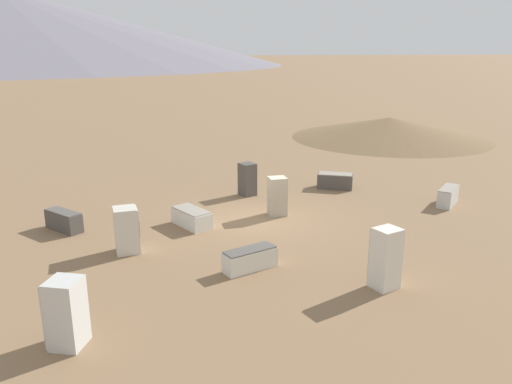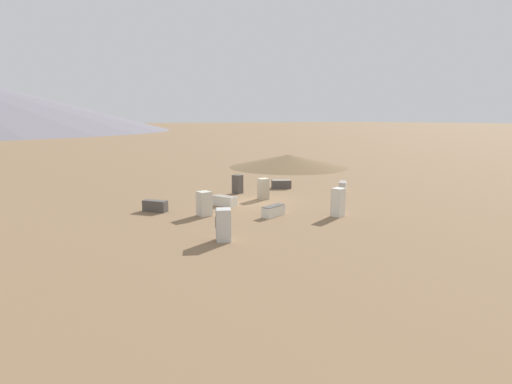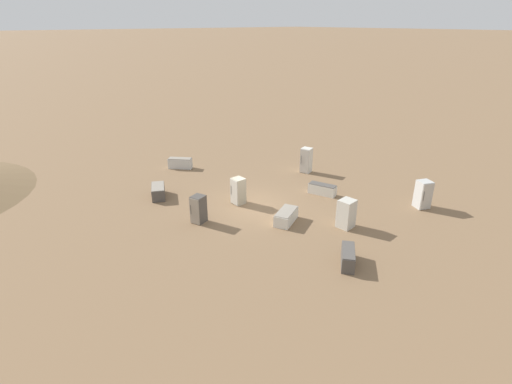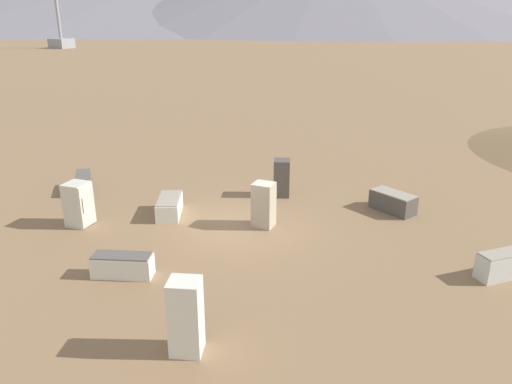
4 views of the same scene
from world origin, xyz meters
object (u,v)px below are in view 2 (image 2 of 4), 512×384
discarded_fridge_2 (237,184)px  discarded_fridge_6 (273,211)px  discarded_fridge_3 (204,204)px  discarded_fridge_5 (263,189)px  discarded_fridge_0 (155,206)px  discarded_fridge_7 (223,225)px  discarded_fridge_4 (281,184)px  discarded_fridge_9 (224,201)px  discarded_fridge_1 (338,202)px  discarded_fridge_8 (343,186)px

discarded_fridge_2 → discarded_fridge_6: discarded_fridge_2 is taller
discarded_fridge_3 → discarded_fridge_5: 6.37m
discarded_fridge_0 → discarded_fridge_5: bearing=-40.8°
discarded_fridge_5 → discarded_fridge_7: discarded_fridge_7 is taller
discarded_fridge_0 → discarded_fridge_6: size_ratio=0.89×
discarded_fridge_2 → discarded_fridge_4: (-0.15, 4.36, -0.38)m
discarded_fridge_5 → discarded_fridge_3: bearing=-157.4°
discarded_fridge_9 → discarded_fridge_1: bearing=100.1°
discarded_fridge_4 → discarded_fridge_5: bearing=156.5°
discarded_fridge_0 → discarded_fridge_8: 15.68m
discarded_fridge_9 → discarded_fridge_0: bearing=-34.5°
discarded_fridge_8 → discarded_fridge_9: (0.10, -11.03, -0.05)m
discarded_fridge_5 → discarded_fridge_8: discarded_fridge_5 is taller
discarded_fridge_1 → discarded_fridge_9: 7.89m
discarded_fridge_7 → discarded_fridge_4: bearing=-21.6°
discarded_fridge_4 → discarded_fridge_7: size_ratio=1.13×
discarded_fridge_2 → discarded_fridge_3: 7.70m
discarded_fridge_0 → discarded_fridge_7: size_ratio=0.99×
discarded_fridge_1 → discarded_fridge_2: discarded_fridge_1 is taller
discarded_fridge_3 → discarded_fridge_9: discarded_fridge_3 is taller
discarded_fridge_0 → discarded_fridge_4: bearing=-25.4°
discarded_fridge_3 → discarded_fridge_7: bearing=-19.3°
discarded_fridge_2 → discarded_fridge_1: bearing=-100.5°
discarded_fridge_3 → discarded_fridge_8: bearing=93.3°
discarded_fridge_6 → discarded_fridge_7: discarded_fridge_7 is taller
discarded_fridge_6 → discarded_fridge_4: bearing=-56.8°
discarded_fridge_2 → discarded_fridge_6: (7.84, -1.69, -0.42)m
discarded_fridge_7 → discarded_fridge_0: bearing=30.7°
discarded_fridge_6 → discarded_fridge_8: size_ratio=1.12×
discarded_fridge_5 → discarded_fridge_7: size_ratio=0.97×
discarded_fridge_5 → discarded_fridge_6: 5.31m
discarded_fridge_5 → discarded_fridge_6: bearing=-115.7°
discarded_fridge_2 → discarded_fridge_3: discarded_fridge_3 is taller
discarded_fridge_2 → discarded_fridge_5: 3.09m
discarded_fridge_1 → discarded_fridge_0: bearing=124.5°
discarded_fridge_0 → discarded_fridge_8: bearing=-41.8°
discarded_fridge_2 → discarded_fridge_4: bearing=-18.2°
discarded_fridge_8 → discarded_fridge_5: bearing=-137.3°
discarded_fridge_2 → discarded_fridge_9: size_ratio=0.80×
discarded_fridge_1 → discarded_fridge_8: (-6.44, 6.37, -0.50)m
discarded_fridge_6 → discarded_fridge_7: 5.76m
discarded_fridge_3 → discarded_fridge_6: size_ratio=0.85×
discarded_fridge_4 → discarded_fridge_7: (10.97, -10.95, 0.44)m
discarded_fridge_1 → discarded_fridge_7: (0.92, -8.28, -0.07)m
discarded_fridge_6 → discarded_fridge_9: size_ratio=0.96×
discarded_fridge_0 → discarded_fridge_1: (7.01, 9.30, 0.51)m
discarded_fridge_6 → discarded_fridge_1: bearing=-141.1°
discarded_fridge_6 → discarded_fridge_7: size_ratio=1.11×
discarded_fridge_0 → discarded_fridge_3: size_ratio=1.05×
discarded_fridge_4 → discarded_fridge_8: size_ratio=1.14×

